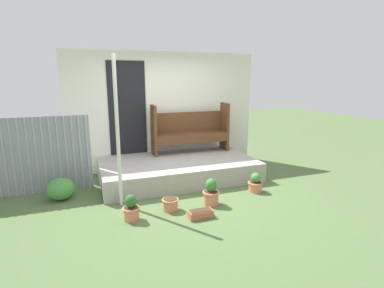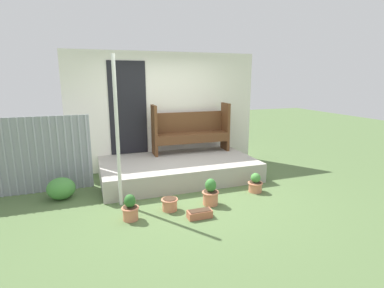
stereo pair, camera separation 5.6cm
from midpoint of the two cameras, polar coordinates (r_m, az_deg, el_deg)
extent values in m
plane|color=#516B3D|center=(5.49, -1.37, -9.37)|extent=(24.00, 24.00, 0.00)
cube|color=#A8A399|center=(6.24, -2.94, -4.76)|extent=(3.12, 1.75, 0.38)
cube|color=white|center=(6.86, -5.31, 6.26)|extent=(4.32, 0.06, 2.60)
cube|color=black|center=(6.65, -12.44, 6.63)|extent=(0.80, 0.02, 2.00)
cube|color=gray|center=(6.04, -31.19, -2.25)|extent=(2.57, 0.02, 1.39)
cylinder|color=#979CA5|center=(6.05, -32.36, -2.37)|extent=(0.04, 0.04, 1.39)
cylinder|color=#979CA5|center=(6.02, -31.22, -2.29)|extent=(0.04, 0.04, 1.39)
cylinder|color=#979CA5|center=(6.00, -30.08, -2.21)|extent=(0.04, 0.04, 1.39)
cylinder|color=#979CA5|center=(5.98, -28.93, -2.13)|extent=(0.04, 0.04, 1.39)
cylinder|color=#979CA5|center=(5.96, -27.77, -2.05)|extent=(0.04, 0.04, 1.39)
cylinder|color=#979CA5|center=(5.95, -26.60, -1.96)|extent=(0.04, 0.04, 1.39)
cylinder|color=#979CA5|center=(5.93, -25.43, -1.88)|extent=(0.04, 0.04, 1.39)
cylinder|color=#979CA5|center=(5.92, -24.26, -1.79)|extent=(0.04, 0.04, 1.39)
cylinder|color=#979CA5|center=(5.91, -23.08, -1.70)|extent=(0.04, 0.04, 1.39)
cylinder|color=#979CA5|center=(5.91, -21.90, -1.62)|extent=(0.04, 0.04, 1.39)
cylinder|color=#979CA5|center=(5.90, -20.71, -1.53)|extent=(0.04, 0.04, 1.39)
cylinder|color=#979CA5|center=(5.90, -19.53, -1.44)|extent=(0.04, 0.04, 1.39)
cylinder|color=silver|center=(4.82, -14.31, 2.00)|extent=(0.06, 0.06, 2.40)
cube|color=brown|center=(6.50, -7.52, 2.55)|extent=(0.07, 0.40, 1.09)
cube|color=brown|center=(7.03, 6.00, 3.34)|extent=(0.07, 0.40, 1.09)
cube|color=brown|center=(6.74, -0.50, 1.93)|extent=(1.62, 0.43, 0.04)
cube|color=brown|center=(6.59, 0.02, 0.79)|extent=(1.62, 0.06, 0.16)
cube|color=brown|center=(6.87, -0.99, 4.22)|extent=(1.62, 0.07, 0.45)
cylinder|color=tan|center=(4.60, -11.83, -12.86)|extent=(0.22, 0.22, 0.20)
torus|color=tan|center=(4.56, -11.88, -11.88)|extent=(0.26, 0.26, 0.02)
cylinder|color=#422D1E|center=(4.55, -11.89, -11.69)|extent=(0.20, 0.20, 0.01)
ellipsoid|color=#2D6628|center=(4.52, -11.95, -10.61)|extent=(0.17, 0.17, 0.20)
cylinder|color=tan|center=(4.82, -4.48, -11.43)|extent=(0.23, 0.23, 0.19)
torus|color=tan|center=(4.78, -4.50, -10.52)|extent=(0.27, 0.27, 0.02)
cylinder|color=#422D1E|center=(4.78, -4.50, -10.34)|extent=(0.21, 0.21, 0.01)
cylinder|color=tan|center=(5.01, 3.31, -10.21)|extent=(0.24, 0.24, 0.22)
torus|color=tan|center=(4.97, 3.33, -9.16)|extent=(0.28, 0.28, 0.02)
cylinder|color=#422D1E|center=(4.97, 3.33, -8.98)|extent=(0.22, 0.22, 0.01)
ellipsoid|color=#387A33|center=(4.93, 3.34, -7.83)|extent=(0.18, 0.18, 0.22)
cylinder|color=tan|center=(5.66, 11.67, -7.99)|extent=(0.24, 0.24, 0.18)
torus|color=tan|center=(5.63, 11.71, -7.26)|extent=(0.28, 0.28, 0.02)
cylinder|color=#422D1E|center=(5.62, 11.71, -7.10)|extent=(0.22, 0.22, 0.01)
ellipsoid|color=#478C3D|center=(5.60, 11.75, -6.29)|extent=(0.18, 0.18, 0.18)
cube|color=#B76647|center=(4.59, 1.28, -13.19)|extent=(0.37, 0.16, 0.11)
cube|color=#422D1E|center=(4.56, 1.28, -12.50)|extent=(0.32, 0.14, 0.01)
ellipsoid|color=#478C3D|center=(5.64, -23.96, -7.83)|extent=(0.47, 0.42, 0.38)
camera|label=1|loc=(0.03, -90.29, -0.06)|focal=28.00mm
camera|label=2|loc=(0.03, 89.71, 0.06)|focal=28.00mm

